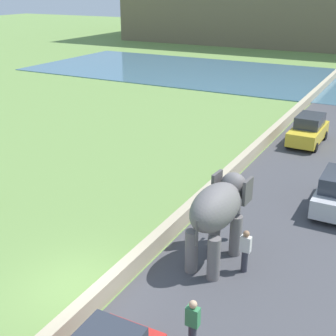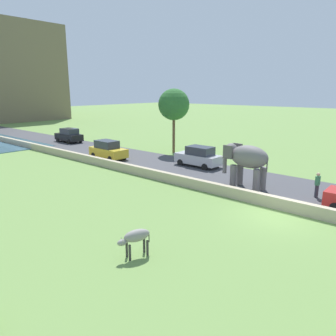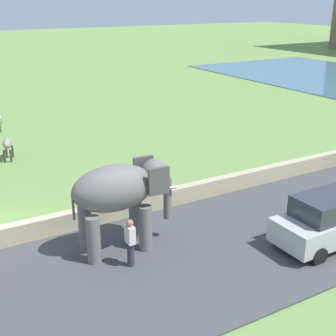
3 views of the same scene
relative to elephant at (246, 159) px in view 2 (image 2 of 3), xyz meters
name	(u,v)px [view 2 (image 2 of 3)]	position (x,y,z in m)	size (l,w,h in m)	color
ground_plane	(274,216)	(-3.44, -3.63, -2.04)	(220.00, 220.00, 0.00)	#6B8E47
road_surface	(109,154)	(1.56, 16.37, -2.01)	(7.00, 120.00, 0.06)	#424247
barrier_wall	(90,159)	(-2.24, 14.37, -1.69)	(0.40, 110.00, 0.69)	tan
elephant	(246,159)	(0.00, 0.00, 0.00)	(1.56, 3.51, 2.99)	slate
person_beside_elephant	(256,174)	(1.12, -0.24, -1.16)	(0.36, 0.22, 1.63)	#33333D
person_trailing	(317,185)	(1.10, -4.32, -1.16)	(0.36, 0.22, 1.63)	#33333D
car_yellow	(108,150)	(-0.01, 14.55, -1.14)	(1.86, 4.04, 1.80)	gold
car_black	(69,135)	(3.14, 26.26, -1.14)	(1.82, 4.01, 1.80)	black
car_silver	(199,157)	(3.14, 6.12, -1.14)	(1.80, 4.00, 1.80)	#B7B7BC
cow_grey	(136,237)	(-11.21, -1.19, -1.20)	(1.42, 0.77, 1.15)	gray
tree_near	(174,105)	(6.66, 11.91, 2.98)	(3.23, 3.23, 6.66)	brown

